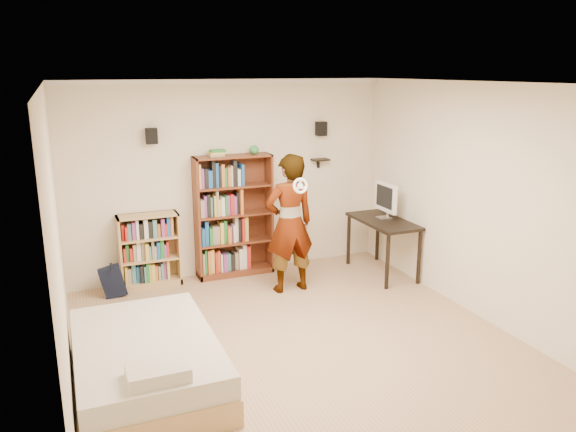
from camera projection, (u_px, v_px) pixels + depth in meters
name	position (u px, v px, depth m)	size (l,w,h in m)	color
ground	(301.00, 346.00, 5.90)	(4.50, 5.00, 0.01)	tan
room_shell	(302.00, 182.00, 5.46)	(4.52, 5.02, 2.71)	white
crown_molding	(302.00, 87.00, 5.23)	(4.50, 5.00, 0.06)	white
speaker_left	(152.00, 136.00, 7.16)	(0.14, 0.12, 0.20)	black
speaker_right	(321.00, 129.00, 8.04)	(0.14, 0.12, 0.20)	black
wall_shelf	(320.00, 160.00, 8.16)	(0.25, 0.16, 0.03)	black
tall_bookshelf	(234.00, 216.00, 7.79)	(1.07, 0.31, 1.70)	brown
low_bookshelf	(150.00, 250.00, 7.45)	(0.79, 0.30, 0.99)	tan
computer_desk	(382.00, 247.00, 7.93)	(0.58, 1.16, 0.79)	black
imac	(385.00, 201.00, 7.85)	(0.10, 0.50, 0.50)	white
daybed	(146.00, 356.00, 5.13)	(1.25, 1.93, 0.57)	beige
person	(290.00, 224.00, 7.20)	(0.66, 0.43, 1.81)	black
wii_wheel	(300.00, 186.00, 6.75)	(0.19, 0.19, 0.03)	white
navy_bag	(113.00, 281.00, 7.16)	(0.31, 0.20, 0.41)	black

